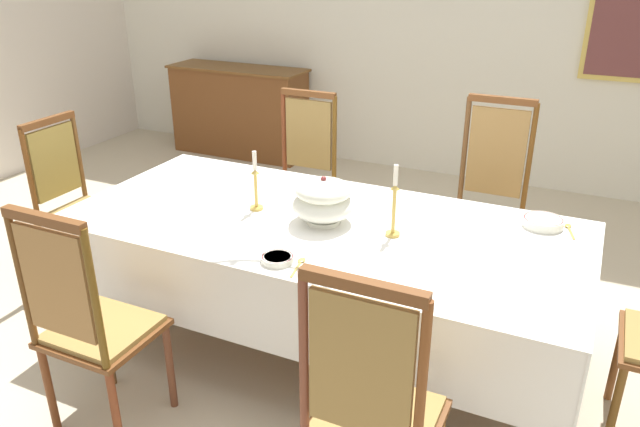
% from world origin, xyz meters
% --- Properties ---
extents(ground, '(7.70, 5.73, 0.04)m').
position_xyz_m(ground, '(0.00, 0.00, -0.02)').
color(ground, '#C3B59A').
extents(dining_table, '(2.59, 1.18, 0.74)m').
position_xyz_m(dining_table, '(0.00, -0.15, 0.67)').
color(dining_table, brown).
rests_on(dining_table, ground).
extents(tablecloth, '(2.61, 1.20, 0.41)m').
position_xyz_m(tablecloth, '(0.00, -0.15, 0.64)').
color(tablecloth, white).
rests_on(tablecloth, dining_table).
extents(chair_south_a, '(0.44, 0.42, 1.12)m').
position_xyz_m(chair_south_a, '(-0.62, -1.15, 0.57)').
color(chair_south_a, brown).
rests_on(chair_south_a, ground).
extents(chair_north_a, '(0.44, 0.42, 1.13)m').
position_xyz_m(chair_north_a, '(-0.62, 0.84, 0.58)').
color(chair_north_a, brown).
rests_on(chair_north_a, ground).
extents(chair_south_b, '(0.44, 0.42, 1.15)m').
position_xyz_m(chair_south_b, '(0.66, -1.15, 0.58)').
color(chair_south_b, brown).
rests_on(chair_south_b, ground).
extents(chair_north_b, '(0.44, 0.42, 1.22)m').
position_xyz_m(chair_north_b, '(0.66, 0.85, 0.60)').
color(chair_north_b, brown).
rests_on(chair_north_b, ground).
extents(chair_head_west, '(0.42, 0.44, 1.08)m').
position_xyz_m(chair_head_west, '(-1.70, -0.15, 0.56)').
color(chair_head_west, brown).
rests_on(chair_head_west, ground).
extents(soup_tureen, '(0.32, 0.32, 0.25)m').
position_xyz_m(soup_tureen, '(0.01, -0.15, 0.86)').
color(soup_tureen, white).
rests_on(soup_tureen, tablecloth).
extents(candlestick_west, '(0.07, 0.07, 0.32)m').
position_xyz_m(candlestick_west, '(-0.38, -0.15, 0.87)').
color(candlestick_west, gold).
rests_on(candlestick_west, tablecloth).
extents(candlestick_east, '(0.07, 0.07, 0.36)m').
position_xyz_m(candlestick_east, '(0.38, -0.15, 0.89)').
color(candlestick_east, gold).
rests_on(candlestick_east, tablecloth).
extents(bowl_near_left, '(0.20, 0.20, 0.04)m').
position_xyz_m(bowl_near_left, '(1.02, 0.27, 0.77)').
color(bowl_near_left, white).
rests_on(bowl_near_left, tablecloth).
extents(bowl_near_right, '(0.15, 0.15, 0.03)m').
position_xyz_m(bowl_near_right, '(0.01, -0.62, 0.76)').
color(bowl_near_right, white).
rests_on(bowl_near_right, tablecloth).
extents(bowl_far_left, '(0.16, 0.16, 0.03)m').
position_xyz_m(bowl_far_left, '(-0.16, 0.31, 0.76)').
color(bowl_far_left, white).
rests_on(bowl_far_left, tablecloth).
extents(spoon_primary, '(0.06, 0.17, 0.01)m').
position_xyz_m(spoon_primary, '(1.14, 0.29, 0.75)').
color(spoon_primary, gold).
rests_on(spoon_primary, tablecloth).
extents(spoon_secondary, '(0.05, 0.18, 0.01)m').
position_xyz_m(spoon_secondary, '(0.10, -0.60, 0.75)').
color(spoon_secondary, gold).
rests_on(spoon_secondary, tablecloth).
extents(sideboard, '(1.44, 0.48, 0.90)m').
position_xyz_m(sideboard, '(-2.22, 2.59, 0.45)').
color(sideboard, brown).
rests_on(sideboard, ground).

